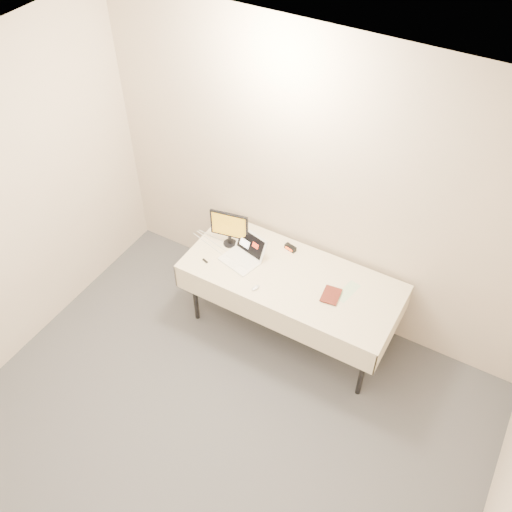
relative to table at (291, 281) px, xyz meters
The scene contains 9 objects.
back_wall 0.81m from the table, 90.00° to the left, with size 4.00×0.10×2.70m, color beige.
table is the anchor object (origin of this frame).
laptop 0.47m from the table, behind, with size 0.38×0.37×0.21m.
monitor 0.72m from the table, behind, with size 0.34×0.14×0.35m.
book 0.35m from the table, ahead, with size 0.14×0.02×0.19m, color maroon.
alarm_clock 0.33m from the table, 119.74° to the left, with size 0.11×0.07×0.04m.
clicker 0.34m from the table, 124.60° to the right, with size 0.04×0.08×0.02m, color silver.
paper_form 0.49m from the table, ahead, with size 0.10×0.25×0.00m, color #BBDFB1.
usb_dongle 0.76m from the table, 163.10° to the right, with size 0.06×0.02×0.01m, color black.
Camera 1 is at (1.39, -0.96, 4.23)m, focal length 40.00 mm.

